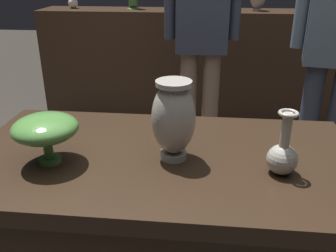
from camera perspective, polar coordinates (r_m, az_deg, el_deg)
back_display_shelf at (r=3.29m, az=3.73°, el=9.01°), size 2.60×0.40×0.99m
vase_centerpiece at (r=1.05m, az=0.88°, el=1.24°), size 0.13×0.13×0.24m
vase_tall_behind at (r=1.05m, az=17.44°, el=-4.31°), size 0.09×0.09×0.18m
vase_left_accent at (r=1.09m, az=-18.57°, el=-0.47°), size 0.19×0.19×0.15m
shelf_vase_far_right at (r=3.28m, az=23.34°, el=17.12°), size 0.11×0.11×0.09m
shelf_vase_center at (r=3.22m, az=4.03°, el=18.70°), size 0.07×0.07×0.11m
shelf_vase_far_left at (r=3.42m, az=-14.61°, el=18.18°), size 0.08×0.08×0.16m
visitor_center_back at (r=2.37m, az=5.30°, el=15.22°), size 0.47×0.19×1.67m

